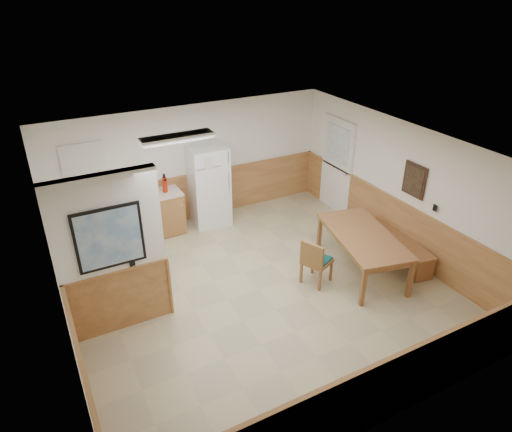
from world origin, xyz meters
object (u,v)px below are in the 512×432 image
dining_table (363,239)px  fire_extinguisher (165,184)px  soap_bottle (85,203)px  dining_bench (398,241)px  refrigerator (209,186)px  dining_chair (315,260)px

dining_table → fire_extinguisher: bearing=143.5°
soap_bottle → dining_bench: bearing=-30.5°
refrigerator → dining_chair: size_ratio=2.02×
dining_chair → fire_extinguisher: 3.41m
dining_chair → soap_bottle: soap_bottle is taller
dining_table → dining_chair: size_ratio=2.48×
dining_chair → fire_extinguisher: bearing=94.9°
dining_bench → refrigerator: bearing=139.5°
dining_bench → soap_bottle: size_ratio=6.94×
soap_bottle → fire_extinguisher: bearing=0.5°
dining_chair → fire_extinguisher: fire_extinguisher is taller
refrigerator → fire_extinguisher: (-0.92, 0.03, 0.21)m
dining_chair → dining_bench: bearing=-25.0°
dining_table → soap_bottle: (-4.15, 2.99, 0.37)m
dining_table → dining_chair: 0.99m
refrigerator → soap_bottle: size_ratio=6.79×
refrigerator → dining_bench: bearing=-45.4°
soap_bottle → dining_table: bearing=-35.8°
dining_bench → dining_chair: 1.88m
dining_bench → dining_chair: size_ratio=2.06×
refrigerator → dining_chair: bearing=-73.0°
dining_bench → dining_chair: (-1.88, 0.04, 0.15)m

